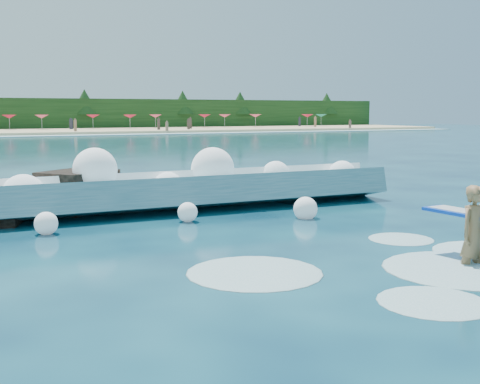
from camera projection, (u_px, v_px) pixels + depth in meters
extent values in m
plane|color=#061F37|center=(214.00, 272.00, 11.37)|extent=(200.00, 200.00, 0.00)
cube|color=teal|center=(136.00, 198.00, 18.05)|extent=(16.87, 2.57, 1.41)
cube|color=white|center=(129.00, 182.00, 18.70)|extent=(16.87, 1.19, 0.66)
cube|color=black|center=(78.00, 194.00, 18.36)|extent=(2.63, 2.55, 1.44)
imported|color=olive|center=(475.00, 235.00, 11.67)|extent=(0.71, 0.47, 1.93)
sphere|color=white|center=(24.00, 197.00, 16.44)|extent=(1.23, 1.23, 1.23)
sphere|color=white|center=(95.00, 170.00, 17.84)|extent=(1.32, 1.32, 1.32)
sphere|color=white|center=(168.00, 188.00, 18.46)|extent=(0.99, 0.99, 0.99)
sphere|color=white|center=(213.00, 169.00, 19.35)|extent=(1.39, 1.39, 1.39)
sphere|color=white|center=(276.00, 175.00, 20.27)|extent=(0.96, 0.96, 0.96)
sphere|color=white|center=(342.00, 174.00, 20.90)|extent=(0.96, 0.96, 0.96)
sphere|color=white|center=(46.00, 224.00, 14.84)|extent=(0.58, 0.58, 0.58)
sphere|color=white|center=(188.00, 212.00, 16.52)|extent=(0.55, 0.55, 0.55)
sphere|color=white|center=(305.00, 209.00, 17.09)|extent=(0.69, 0.69, 0.69)
ellipsoid|color=silver|center=(460.00, 269.00, 11.56)|extent=(2.97, 2.97, 0.15)
ellipsoid|color=silver|center=(434.00, 302.00, 9.57)|extent=(1.81, 1.81, 0.09)
ellipsoid|color=silver|center=(255.00, 273.00, 11.32)|extent=(2.61, 2.61, 0.13)
ellipsoid|color=silver|center=(401.00, 239.00, 14.29)|extent=(1.54, 1.54, 0.08)
cone|color=red|center=(9.00, 117.00, 86.12)|extent=(2.00, 2.00, 0.50)
cone|color=#ED4564|center=(42.00, 117.00, 86.67)|extent=(2.00, 2.00, 0.50)
cone|color=red|center=(93.00, 116.00, 90.58)|extent=(2.00, 2.00, 0.50)
cone|color=red|center=(130.00, 116.00, 90.12)|extent=(2.00, 2.00, 0.50)
cone|color=#ED4564|center=(155.00, 116.00, 95.32)|extent=(2.00, 2.00, 0.50)
cone|color=red|center=(205.00, 116.00, 98.08)|extent=(2.00, 2.00, 0.50)
cone|color=#ED4564|center=(225.00, 116.00, 100.03)|extent=(2.00, 2.00, 0.50)
cone|color=#ED4564|center=(255.00, 116.00, 101.66)|extent=(2.00, 2.00, 0.50)
cone|color=red|center=(307.00, 116.00, 102.43)|extent=(2.00, 2.00, 0.50)
cone|color=#137966|center=(321.00, 116.00, 106.95)|extent=(2.00, 2.00, 0.50)
cube|color=#262633|center=(218.00, 126.00, 86.07)|extent=(0.35, 0.22, 1.53)
cube|color=brown|center=(315.00, 122.00, 100.97)|extent=(0.35, 0.22, 1.49)
cube|color=#3F332D|center=(290.00, 122.00, 100.24)|extent=(0.35, 0.22, 1.52)
cube|color=#262633|center=(34.00, 125.00, 81.88)|extent=(0.35, 0.22, 1.55)
cube|color=brown|center=(25.00, 129.00, 74.98)|extent=(0.35, 0.22, 1.47)
cube|color=#3F332D|center=(47.00, 125.00, 86.18)|extent=(0.35, 0.22, 1.43)
cube|color=#8C664C|center=(75.00, 126.00, 79.52)|extent=(0.35, 0.22, 1.39)
cube|color=#3F332D|center=(7.00, 125.00, 83.80)|extent=(0.35, 0.22, 1.52)
cube|color=#8C664C|center=(142.00, 127.00, 80.72)|extent=(0.35, 0.22, 1.53)
cube|color=#262633|center=(301.00, 122.00, 106.44)|extent=(0.35, 0.22, 1.45)
cube|color=#3F332D|center=(278.00, 124.00, 93.08)|extent=(0.35, 0.22, 1.39)
cube|color=#3F332D|center=(75.00, 129.00, 77.46)|extent=(0.35, 0.22, 1.38)
cube|color=#262633|center=(167.00, 128.00, 81.74)|extent=(0.35, 0.22, 1.42)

